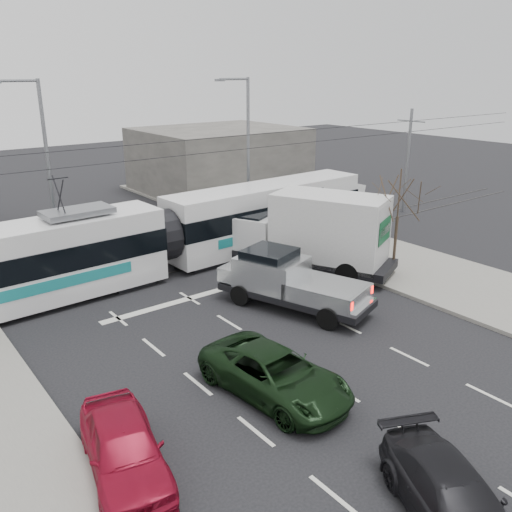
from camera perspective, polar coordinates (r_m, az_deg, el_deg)
ground at (r=20.32m, az=6.06°, el=-8.63°), size 120.00×120.00×0.00m
sidewalk_right at (r=26.82m, az=20.20°, el=-2.56°), size 6.00×60.00×0.15m
rails at (r=27.76m, az=-8.25°, el=-0.96°), size 60.00×1.60×0.03m
building_right at (r=44.87m, az=-3.91°, el=10.10°), size 12.00×10.00×5.00m
bare_tree at (r=26.00m, az=14.82°, el=5.93°), size 2.40×2.40×5.00m
traffic_signal at (r=27.99m, az=6.76°, el=5.12°), size 0.44×0.44×3.60m
street_lamp_near at (r=33.73m, az=-1.09°, el=11.70°), size 2.38×0.25×9.00m
street_lamp_far at (r=30.39m, az=-21.45°, el=9.61°), size 2.38×0.25×9.00m
catenary at (r=26.70m, az=-8.64°, el=6.87°), size 60.00×0.20×7.00m
tram at (r=26.26m, az=-9.94°, el=2.02°), size 25.67×3.64×5.22m
silver_pickup at (r=22.48m, az=3.22°, el=-2.50°), size 4.12×6.78×2.33m
box_truck at (r=26.38m, az=6.36°, el=2.40°), size 5.62×8.13×3.86m
navy_pickup at (r=27.73m, az=5.11°, el=1.61°), size 2.87×5.75×2.32m
green_car at (r=16.71m, az=2.00°, el=-12.31°), size 2.86×5.30×1.41m
red_car at (r=14.26m, az=-13.74°, el=-18.99°), size 2.62×4.57×1.46m
dark_car at (r=13.41m, az=20.08°, el=-23.02°), size 3.53×4.85×1.30m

